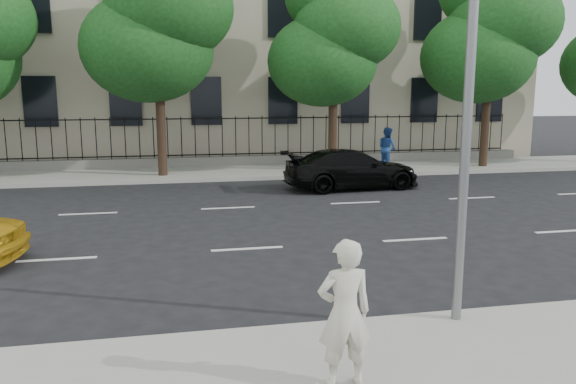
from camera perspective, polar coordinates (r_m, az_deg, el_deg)
name	(u,v)px	position (r m, az deg, el deg)	size (l,w,h in m)	color
ground	(265,287)	(10.23, -2.35, -9.61)	(120.00, 120.00, 0.00)	black
far_sidewalk	(212,173)	(23.79, -7.71, 1.96)	(60.00, 4.00, 0.15)	gray
lane_markings	(236,225)	(14.74, -5.29, -3.39)	(49.60, 4.62, 0.01)	silver
iron_fence	(209,155)	(25.40, -8.00, 3.78)	(30.00, 0.50, 2.20)	slate
tree_c	(158,13)	(23.05, -13.10, 17.33)	(5.89, 5.50, 9.80)	#382619
tree_d	(334,32)	(23.89, 4.67, 15.91)	(5.34, 4.94, 8.84)	#382619
tree_e	(490,27)	(26.71, 19.84, 15.53)	(5.71, 5.31, 9.46)	#382619
black_sedan	(352,169)	(20.21, 6.49, 2.34)	(1.98, 4.88, 1.42)	black
woman_near	(345,314)	(6.46, 5.77, -12.19)	(0.63, 0.41, 1.73)	beige
pedestrian_far	(387,148)	(24.59, 10.04, 4.43)	(0.86, 0.67, 1.78)	navy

